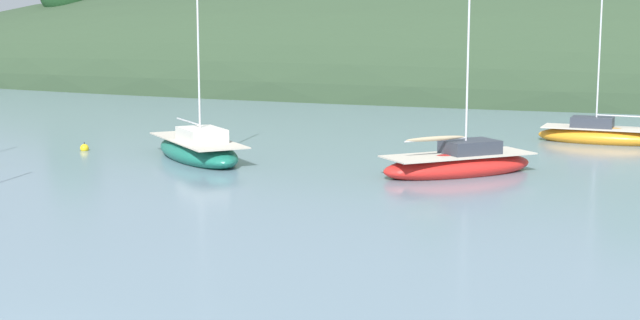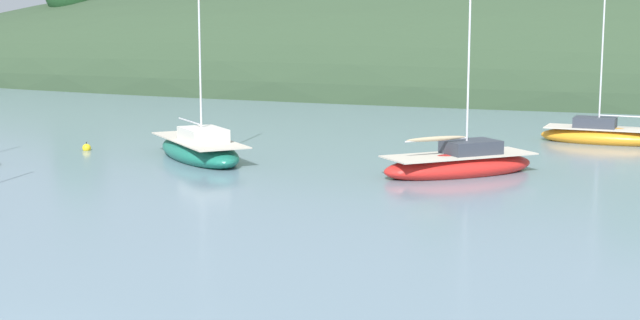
% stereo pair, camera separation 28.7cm
% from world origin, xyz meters
% --- Properties ---
extents(far_shoreline_hill, '(150.00, 36.00, 25.50)m').
position_xyz_m(far_shoreline_hill, '(0.00, 71.81, 0.08)').
color(far_shoreline_hill, '#2D422B').
rests_on(far_shoreline_hill, ground).
extents(sailboat_cream_ketch, '(6.96, 2.68, 8.52)m').
position_xyz_m(sailboat_cream_ketch, '(9.64, 38.17, 0.41)').
color(sailboat_cream_ketch, orange).
rests_on(sailboat_cream_ketch, ground).
extents(sailboat_yellow_far, '(7.70, 7.41, 9.86)m').
position_xyz_m(sailboat_yellow_far, '(-8.19, 25.33, 0.47)').
color(sailboat_yellow_far, '#196B56').
rests_on(sailboat_yellow_far, ground).
extents(sailboat_orange_cutter, '(6.94, 6.91, 10.97)m').
position_xyz_m(sailboat_orange_cutter, '(4.42, 25.55, 0.44)').
color(sailboat_orange_cutter, red).
rests_on(sailboat_orange_cutter, ground).
extents(mooring_buoy_inner, '(0.44, 0.44, 0.54)m').
position_xyz_m(mooring_buoy_inner, '(-15.01, 25.92, 0.12)').
color(mooring_buoy_inner, yellow).
rests_on(mooring_buoy_inner, ground).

